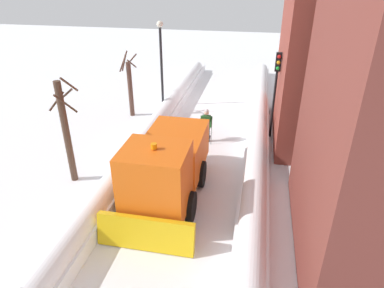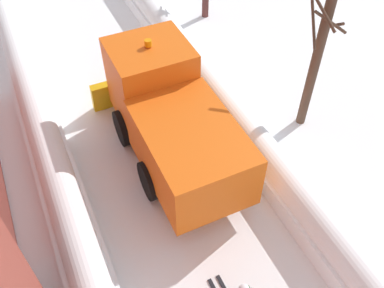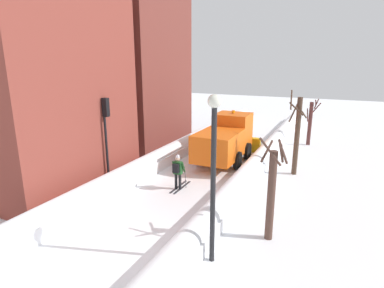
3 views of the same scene
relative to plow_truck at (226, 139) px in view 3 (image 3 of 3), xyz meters
name	(u,v)px [view 3 (image 3 of 3)]	position (x,y,z in m)	size (l,w,h in m)	color
ground_plane	(211,165)	(-0.57, -0.95, -1.48)	(80.00, 80.00, 0.00)	white
snowbank_left	(172,152)	(-3.32, -0.95, -0.99)	(1.10, 36.00, 1.09)	white
snowbank_right	(256,164)	(2.19, -0.95, -1.05)	(1.10, 36.00, 1.00)	white
building_brick_near	(26,66)	(-7.96, -7.24, 4.53)	(7.70, 7.62, 12.01)	brown
building_brick_mid	(129,15)	(-7.96, 1.55, 7.89)	(6.54, 7.15, 18.72)	brown
plow_truck	(226,139)	(0.00, 0.00, 0.00)	(3.20, 5.98, 3.12)	orange
skier	(178,170)	(-0.69, -5.22, -0.48)	(0.62, 1.80, 1.81)	black
traffic_light_pole	(106,126)	(-3.98, -6.37, 1.69)	(0.28, 0.42, 4.53)	black
street_lamp	(213,161)	(2.98, -9.94, 1.90)	(0.40, 0.40, 5.34)	black
bare_tree_near	(272,191)	(4.38, -7.86, 0.37)	(0.94, 1.04, 3.86)	#4F362C
bare_tree_mid	(297,134)	(4.27, -0.50, 0.84)	(1.00, 1.34, 4.69)	#483427
bare_tree_far	(310,122)	(4.40, 6.66, 0.28)	(1.00, 1.11, 3.58)	#4E2926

